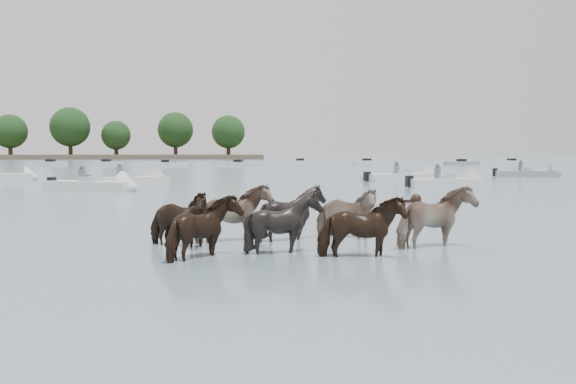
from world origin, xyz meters
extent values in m
plane|color=slate|center=(0.00, 0.00, 0.00)|extent=(400.00, 400.00, 0.00)
imported|color=black|center=(-1.14, 1.90, 0.50)|extent=(1.81, 1.52, 1.40)
imported|color=#806A56|center=(0.09, 2.45, 0.54)|extent=(1.89, 1.94, 1.49)
imported|color=black|center=(1.39, 2.64, 0.53)|extent=(1.67, 1.59, 1.46)
imported|color=#8F7061|center=(2.68, 2.93, 0.49)|extent=(1.78, 1.50, 1.38)
imported|color=black|center=(-0.51, 0.31, 0.49)|extent=(1.51, 1.65, 1.39)
imported|color=black|center=(1.02, 0.85, 0.51)|extent=(1.69, 1.64, 1.41)
imported|color=black|center=(2.42, 0.14, 0.49)|extent=(1.64, 0.75, 1.39)
imported|color=#A07E6D|center=(4.28, 1.12, 0.55)|extent=(1.94, 1.96, 1.50)
sphere|color=black|center=(7.41, 12.61, 0.12)|extent=(0.44, 0.44, 0.44)
cube|color=black|center=(7.16, 12.61, 0.02)|extent=(0.50, 0.22, 0.18)
cube|color=silver|center=(-5.64, 26.66, 0.20)|extent=(4.82, 4.11, 0.55)
cone|color=silver|center=(-3.70, 28.07, 0.20)|extent=(1.67, 1.82, 1.60)
cube|color=#99ADB7|center=(-5.64, 26.66, 0.55)|extent=(1.31, 1.38, 0.35)
cube|color=black|center=(-7.58, 25.25, 0.35)|extent=(0.49, 0.49, 0.60)
cylinder|color=#595966|center=(-6.04, 26.66, 0.75)|extent=(0.36, 0.36, 0.70)
sphere|color=#595966|center=(-6.04, 26.66, 1.20)|extent=(0.24, 0.24, 0.24)
cube|color=silver|center=(-6.79, 21.80, 0.20)|extent=(4.86, 3.25, 0.55)
cone|color=silver|center=(-4.67, 20.92, 0.20)|extent=(1.45, 1.82, 1.60)
cube|color=#99ADB7|center=(-6.79, 21.80, 0.55)|extent=(1.17, 1.34, 0.35)
cube|color=black|center=(-8.91, 22.69, 0.35)|extent=(0.46, 0.46, 0.60)
cylinder|color=#595966|center=(-7.19, 21.80, 0.75)|extent=(0.36, 0.36, 0.70)
sphere|color=#595966|center=(-7.19, 21.80, 1.20)|extent=(0.24, 0.24, 0.24)
cube|color=silver|center=(12.12, 30.72, 0.20)|extent=(6.29, 4.31, 0.55)
cone|color=silver|center=(14.89, 32.17, 0.20)|extent=(1.54, 1.83, 1.60)
cube|color=#99ADB7|center=(12.12, 30.72, 0.55)|extent=(1.23, 1.36, 0.35)
cube|color=black|center=(9.34, 29.27, 0.35)|extent=(0.47, 0.47, 0.60)
cylinder|color=#595966|center=(11.72, 30.72, 0.75)|extent=(0.36, 0.36, 0.70)
sphere|color=#595966|center=(11.72, 30.72, 1.20)|extent=(0.24, 0.24, 0.24)
cube|color=silver|center=(12.24, 22.86, 0.20)|extent=(4.42, 2.17, 0.55)
cone|color=silver|center=(14.34, 23.15, 0.20)|extent=(1.11, 1.71, 1.60)
cube|color=#99ADB7|center=(12.24, 22.86, 0.55)|extent=(0.95, 1.22, 0.35)
cube|color=black|center=(10.14, 22.57, 0.35)|extent=(0.40, 0.40, 0.60)
cylinder|color=#595966|center=(11.84, 22.86, 0.75)|extent=(0.36, 0.36, 0.70)
sphere|color=#595966|center=(11.84, 22.86, 1.20)|extent=(0.24, 0.24, 0.24)
cube|color=gray|center=(23.32, 35.63, 0.20)|extent=(4.80, 2.71, 0.55)
cone|color=gray|center=(25.52, 35.05, 0.20)|extent=(1.28, 1.78, 1.60)
cube|color=#99ADB7|center=(23.32, 35.63, 0.55)|extent=(1.06, 1.29, 0.35)
cube|color=black|center=(21.12, 36.21, 0.35)|extent=(0.43, 0.43, 0.60)
cylinder|color=#595966|center=(22.92, 35.63, 0.75)|extent=(0.36, 0.36, 0.70)
sphere|color=#595966|center=(22.92, 35.63, 1.20)|extent=(0.24, 0.24, 0.24)
cone|color=silver|center=(-12.88, 33.55, 0.20)|extent=(1.06, 1.68, 1.60)
cube|color=silver|center=(-22.74, 77.44, 0.22)|extent=(4.43, 2.83, 0.60)
cube|color=black|center=(-22.74, 77.44, 0.60)|extent=(1.28, 1.28, 0.50)
cube|color=silver|center=(-15.43, 77.33, 0.22)|extent=(4.45, 2.76, 0.60)
cube|color=black|center=(-15.43, 77.33, 0.60)|extent=(1.27, 1.27, 0.50)
cube|color=silver|center=(-7.03, 71.16, 0.22)|extent=(5.90, 1.69, 0.60)
cube|color=black|center=(-7.03, 71.16, 0.60)|extent=(1.03, 1.03, 0.50)
cube|color=silver|center=(2.24, 72.01, 0.22)|extent=(5.74, 3.58, 0.60)
cube|color=black|center=(2.24, 72.01, 0.60)|extent=(1.31, 1.31, 0.50)
cube|color=silver|center=(11.71, 82.82, 0.22)|extent=(5.60, 2.14, 0.60)
cube|color=black|center=(11.71, 82.82, 0.60)|extent=(1.11, 1.11, 0.50)
cube|color=silver|center=(21.54, 81.63, 0.22)|extent=(4.67, 3.21, 0.60)
cube|color=black|center=(21.54, 81.63, 0.60)|extent=(1.32, 1.32, 0.50)
cube|color=gray|center=(33.35, 74.62, 0.22)|extent=(5.53, 3.38, 0.60)
cube|color=black|center=(33.35, 74.62, 0.60)|extent=(1.30, 1.30, 0.50)
cube|color=silver|center=(43.21, 80.03, 0.22)|extent=(6.05, 2.21, 0.60)
cube|color=black|center=(43.21, 80.03, 0.60)|extent=(1.12, 1.12, 0.50)
cylinder|color=#382619|center=(-49.38, 147.06, 1.81)|extent=(1.00, 1.00, 3.62)
sphere|color=black|center=(-49.38, 147.06, 6.54)|extent=(8.05, 8.05, 8.05)
cylinder|color=#382619|center=(-35.68, 147.71, 2.12)|extent=(1.00, 1.00, 4.24)
sphere|color=black|center=(-35.68, 147.71, 7.65)|extent=(9.42, 9.42, 9.42)
cylinder|color=#382619|center=(-25.07, 148.54, 1.58)|extent=(1.00, 1.00, 3.16)
sphere|color=black|center=(-25.07, 148.54, 5.70)|extent=(7.02, 7.02, 7.02)
cylinder|color=#382619|center=(-11.03, 152.29, 1.99)|extent=(1.00, 1.00, 3.98)
sphere|color=black|center=(-11.03, 152.29, 7.18)|extent=(8.84, 8.84, 8.84)
cylinder|color=#382619|center=(2.08, 144.11, 1.79)|extent=(1.00, 1.00, 3.59)
sphere|color=black|center=(2.08, 144.11, 6.47)|extent=(7.97, 7.97, 7.97)
camera|label=1|loc=(-0.27, -11.80, 2.03)|focal=40.13mm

